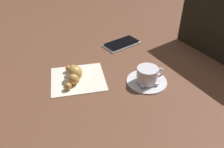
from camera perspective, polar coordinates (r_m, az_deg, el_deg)
ground_plane at (r=0.69m, az=-1.55°, el=-1.93°), size 1.80×1.80×0.00m
saucer at (r=0.70m, az=8.79°, el=-1.70°), size 0.12×0.12×0.01m
espresso_cup at (r=0.67m, az=9.05°, el=-0.11°), size 0.09×0.06×0.05m
teaspoon at (r=0.69m, az=8.50°, el=-1.31°), size 0.08×0.12×0.01m
sugar_packet at (r=0.69m, az=10.64°, el=-1.20°), size 0.02×0.06×0.01m
napkin at (r=0.71m, az=-8.64°, el=-1.16°), size 0.17×0.16×0.00m
croissant at (r=0.69m, az=-9.64°, el=0.00°), size 0.06×0.12×0.05m
cell_phone at (r=0.89m, az=2.46°, el=7.73°), size 0.16×0.13×0.01m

